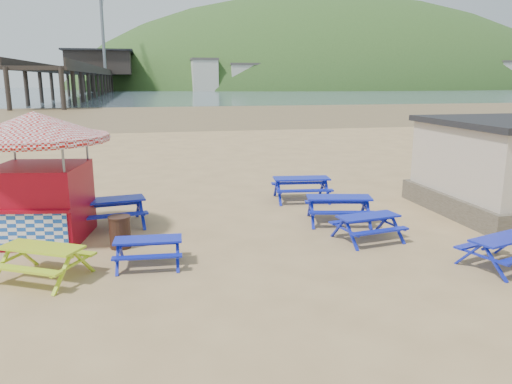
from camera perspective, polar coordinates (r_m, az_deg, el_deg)
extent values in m
plane|color=tan|center=(14.33, -0.89, -5.31)|extent=(400.00, 400.00, 0.00)
plane|color=olive|center=(68.55, -10.26, 8.88)|extent=(400.00, 400.00, 0.00)
plane|color=#445662|center=(183.42, -11.80, 11.16)|extent=(400.00, 400.00, 0.00)
cube|color=#042D98|center=(15.90, -16.37, -0.88)|extent=(2.16, 1.11, 0.06)
cube|color=#042D98|center=(16.64, -16.52, -1.43)|extent=(2.08, 0.60, 0.06)
cube|color=#042D98|center=(15.32, -16.06, -2.61)|extent=(2.08, 0.60, 0.06)
cube|color=#042D98|center=(18.64, 5.22, 1.56)|extent=(2.14, 1.03, 0.06)
cube|color=#042D98|center=(19.37, 4.81, 1.03)|extent=(2.08, 0.52, 0.06)
cube|color=#042D98|center=(18.05, 5.62, 0.14)|extent=(2.08, 0.52, 0.06)
cube|color=#042D98|center=(15.89, 9.47, -0.62)|extent=(2.13, 1.21, 0.06)
cube|color=#042D98|center=(16.61, 9.08, -1.13)|extent=(2.02, 0.72, 0.06)
cube|color=#042D98|center=(15.33, 9.81, -2.34)|extent=(2.02, 0.72, 0.06)
cube|color=#042D98|center=(12.41, -12.25, -5.33)|extent=(1.65, 0.74, 0.04)
cube|color=#042D98|center=(13.00, -12.05, -5.65)|extent=(1.63, 0.33, 0.04)
cube|color=#042D98|center=(11.99, -12.35, -7.26)|extent=(1.63, 0.33, 0.04)
cube|color=#042D98|center=(13.40, 26.45, -4.79)|extent=(1.89, 1.18, 0.05)
cube|color=#042D98|center=(13.79, 24.32, -5.30)|extent=(1.76, 0.76, 0.05)
cube|color=#042D98|center=(14.31, 12.72, -2.71)|extent=(1.82, 0.95, 0.05)
cube|color=#042D98|center=(14.85, 11.42, -3.17)|extent=(1.75, 0.52, 0.05)
cube|color=#042D98|center=(13.93, 14.00, -4.36)|extent=(1.75, 0.52, 0.05)
cube|color=#ADCC1F|center=(12.27, -23.35, -5.85)|extent=(1.98, 1.53, 0.05)
cube|color=#ADCC1F|center=(12.81, -21.48, -6.27)|extent=(1.75, 1.12, 0.05)
cube|color=#ADCC1F|center=(11.92, -25.12, -8.02)|extent=(1.75, 1.12, 0.05)
cube|color=maroon|center=(15.26, -23.29, -1.11)|extent=(2.70, 2.70, 2.12)
cube|color=maroon|center=(14.15, -25.01, -2.08)|extent=(2.32, 0.50, 0.08)
cube|color=#194CB2|center=(14.32, -24.76, -4.10)|extent=(2.10, 0.41, 0.95)
cone|color=silver|center=(14.93, -24.03, 7.01)|extent=(4.66, 4.66, 0.74)
cylinder|color=silver|center=(14.97, -23.90, 5.60)|extent=(4.54, 4.54, 0.19)
cylinder|color=#3C2218|center=(13.93, -15.28, -4.50)|extent=(0.56, 0.56, 0.84)
cylinder|color=#3C2218|center=(13.81, -15.38, -2.78)|extent=(0.60, 0.60, 0.04)
cube|color=black|center=(188.97, -17.51, 12.70)|extent=(9.00, 220.00, 0.60)
cube|color=black|center=(200.01, -17.32, 13.84)|extent=(22.00, 30.00, 8.00)
cube|color=black|center=(200.17, -17.41, 15.07)|extent=(24.00, 32.00, 0.60)
cylinder|color=slate|center=(178.45, -17.12, 17.27)|extent=(1.00, 1.00, 28.00)
ellipsoid|color=#2D4C1E|center=(260.81, 8.53, 9.49)|extent=(264.00, 144.00, 108.00)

